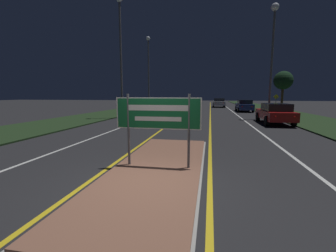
{
  "coord_description": "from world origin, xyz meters",
  "views": [
    {
      "loc": [
        1.4,
        -4.86,
        2.09
      ],
      "look_at": [
        0.0,
        2.6,
        1.03
      ],
      "focal_mm": 24.0,
      "sensor_mm": 36.0,
      "label": 1
    }
  ],
  "objects_px": {
    "streetlight_left_far": "(148,65)",
    "streetlight_right_near": "(273,40)",
    "car_receding_2": "(219,102)",
    "warning_sign": "(276,101)",
    "streetlight_left_near": "(121,47)",
    "car_receding_1": "(244,105)",
    "car_approaching_0": "(165,110)",
    "highway_sign": "(158,116)",
    "car_receding_0": "(275,113)",
    "car_approaching_1": "(162,103)"
  },
  "relations": [
    {
      "from": "highway_sign",
      "to": "streetlight_left_far",
      "type": "xyz_separation_m",
      "value": [
        -6.6,
        22.99,
        4.48
      ]
    },
    {
      "from": "streetlight_left_near",
      "to": "car_approaching_0",
      "type": "height_order",
      "value": "streetlight_left_near"
    },
    {
      "from": "highway_sign",
      "to": "car_receding_1",
      "type": "distance_m",
      "value": 24.22
    },
    {
      "from": "streetlight_left_far",
      "to": "car_receding_0",
      "type": "distance_m",
      "value": 17.92
    },
    {
      "from": "car_receding_2",
      "to": "car_approaching_0",
      "type": "bearing_deg",
      "value": -106.6
    },
    {
      "from": "warning_sign",
      "to": "streetlight_right_near",
      "type": "bearing_deg",
      "value": -108.69
    },
    {
      "from": "streetlight_right_near",
      "to": "car_approaching_0",
      "type": "relative_size",
      "value": 2.19
    },
    {
      "from": "streetlight_left_far",
      "to": "car_approaching_0",
      "type": "xyz_separation_m",
      "value": [
        3.85,
        -8.41,
        -5.26
      ]
    },
    {
      "from": "highway_sign",
      "to": "car_approaching_1",
      "type": "relative_size",
      "value": 0.53
    },
    {
      "from": "car_receding_0",
      "to": "car_receding_1",
      "type": "distance_m",
      "value": 12.18
    },
    {
      "from": "streetlight_left_near",
      "to": "car_receding_2",
      "type": "bearing_deg",
      "value": 66.35
    },
    {
      "from": "streetlight_right_near",
      "to": "streetlight_left_far",
      "type": "bearing_deg",
      "value": 148.12
    },
    {
      "from": "car_receding_1",
      "to": "streetlight_left_far",
      "type": "bearing_deg",
      "value": -177.37
    },
    {
      "from": "streetlight_left_far",
      "to": "car_receding_2",
      "type": "relative_size",
      "value": 1.98
    },
    {
      "from": "car_approaching_1",
      "to": "highway_sign",
      "type": "bearing_deg",
      "value": -78.0
    },
    {
      "from": "streetlight_left_near",
      "to": "streetlight_right_near",
      "type": "distance_m",
      "value": 12.83
    },
    {
      "from": "streetlight_left_near",
      "to": "car_receding_1",
      "type": "height_order",
      "value": "streetlight_left_near"
    },
    {
      "from": "car_receding_0",
      "to": "car_receding_2",
      "type": "height_order",
      "value": "car_receding_2"
    },
    {
      "from": "car_approaching_0",
      "to": "car_receding_2",
      "type": "bearing_deg",
      "value": 73.4
    },
    {
      "from": "car_approaching_0",
      "to": "car_approaching_1",
      "type": "distance_m",
      "value": 14.31
    },
    {
      "from": "highway_sign",
      "to": "streetlight_left_far",
      "type": "distance_m",
      "value": 24.33
    },
    {
      "from": "streetlight_right_near",
      "to": "car_approaching_1",
      "type": "height_order",
      "value": "streetlight_right_near"
    },
    {
      "from": "warning_sign",
      "to": "highway_sign",
      "type": "bearing_deg",
      "value": -111.85
    },
    {
      "from": "streetlight_left_near",
      "to": "streetlight_right_near",
      "type": "height_order",
      "value": "streetlight_left_near"
    },
    {
      "from": "car_receding_2",
      "to": "warning_sign",
      "type": "height_order",
      "value": "warning_sign"
    },
    {
      "from": "streetlight_left_far",
      "to": "car_receding_1",
      "type": "distance_m",
      "value": 13.31
    },
    {
      "from": "streetlight_left_near",
      "to": "car_approaching_1",
      "type": "height_order",
      "value": "streetlight_left_near"
    },
    {
      "from": "streetlight_right_near",
      "to": "highway_sign",
      "type": "bearing_deg",
      "value": -113.41
    },
    {
      "from": "warning_sign",
      "to": "streetlight_left_near",
      "type": "bearing_deg",
      "value": -147.47
    },
    {
      "from": "streetlight_left_far",
      "to": "car_approaching_0",
      "type": "bearing_deg",
      "value": -65.43
    },
    {
      "from": "highway_sign",
      "to": "car_receding_0",
      "type": "xyz_separation_m",
      "value": [
        6.02,
        11.38,
        -0.73
      ]
    },
    {
      "from": "highway_sign",
      "to": "car_receding_1",
      "type": "height_order",
      "value": "highway_sign"
    },
    {
      "from": "streetlight_left_far",
      "to": "streetlight_right_near",
      "type": "height_order",
      "value": "streetlight_right_near"
    },
    {
      "from": "streetlight_left_far",
      "to": "warning_sign",
      "type": "relative_size",
      "value": 4.54
    },
    {
      "from": "car_approaching_1",
      "to": "warning_sign",
      "type": "bearing_deg",
      "value": -21.94
    },
    {
      "from": "streetlight_left_far",
      "to": "car_receding_0",
      "type": "xyz_separation_m",
      "value": [
        12.62,
        -11.61,
        -5.2
      ]
    },
    {
      "from": "highway_sign",
      "to": "streetlight_right_near",
      "type": "distance_m",
      "value": 17.01
    },
    {
      "from": "car_receding_1",
      "to": "streetlight_left_near",
      "type": "bearing_deg",
      "value": -137.57
    },
    {
      "from": "streetlight_left_far",
      "to": "streetlight_right_near",
      "type": "relative_size",
      "value": 0.99
    },
    {
      "from": "car_receding_2",
      "to": "highway_sign",
      "type": "bearing_deg",
      "value": -94.91
    },
    {
      "from": "car_receding_0",
      "to": "car_receding_1",
      "type": "relative_size",
      "value": 1.03
    },
    {
      "from": "highway_sign",
      "to": "streetlight_left_far",
      "type": "height_order",
      "value": "streetlight_left_far"
    },
    {
      "from": "car_approaching_1",
      "to": "streetlight_left_near",
      "type": "bearing_deg",
      "value": -90.51
    },
    {
      "from": "car_approaching_0",
      "to": "car_approaching_1",
      "type": "bearing_deg",
      "value": 103.35
    },
    {
      "from": "streetlight_left_far",
      "to": "warning_sign",
      "type": "height_order",
      "value": "streetlight_left_far"
    },
    {
      "from": "streetlight_left_far",
      "to": "car_receding_0",
      "type": "relative_size",
      "value": 2.01
    },
    {
      "from": "car_receding_1",
      "to": "car_approaching_0",
      "type": "distance_m",
      "value": 12.28
    },
    {
      "from": "streetlight_left_near",
      "to": "highway_sign",
      "type": "bearing_deg",
      "value": -64.05
    },
    {
      "from": "streetlight_left_near",
      "to": "car_approaching_1",
      "type": "distance_m",
      "value": 16.62
    },
    {
      "from": "car_receding_2",
      "to": "streetlight_right_near",
      "type": "bearing_deg",
      "value": -79.15
    }
  ]
}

